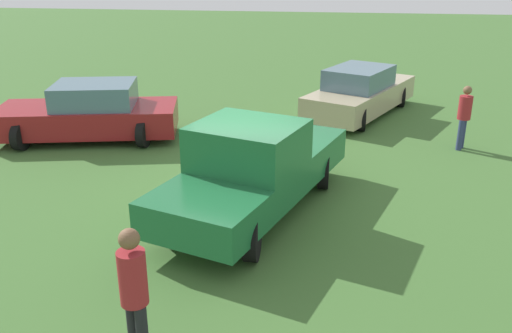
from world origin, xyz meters
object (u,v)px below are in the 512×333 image
(sedan_near, at_px, (90,113))
(person_bystander, at_px, (464,114))
(pickup_truck, at_px, (253,167))
(person_visitor, at_px, (134,291))
(sedan_far, at_px, (360,93))

(sedan_near, height_order, person_bystander, person_bystander)
(pickup_truck, height_order, person_visitor, person_visitor)
(sedan_near, bearing_deg, sedan_far, -166.83)
(pickup_truck, bearing_deg, sedan_far, 1.74)
(sedan_far, bearing_deg, sedan_near, 141.09)
(person_visitor, bearing_deg, person_bystander, -172.82)
(sedan_near, xyz_separation_m, person_visitor, (-8.09, -4.22, 0.33))
(sedan_far, relative_size, person_visitor, 2.79)
(sedan_near, xyz_separation_m, sedan_far, (3.44, -7.10, -0.01))
(pickup_truck, xyz_separation_m, sedan_near, (3.85, 4.92, -0.23))
(person_bystander, bearing_deg, pickup_truck, -110.36)
(sedan_near, relative_size, person_bystander, 3.03)
(pickup_truck, relative_size, person_visitor, 2.98)
(sedan_near, height_order, person_visitor, person_visitor)
(sedan_far, bearing_deg, person_visitor, -168.80)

